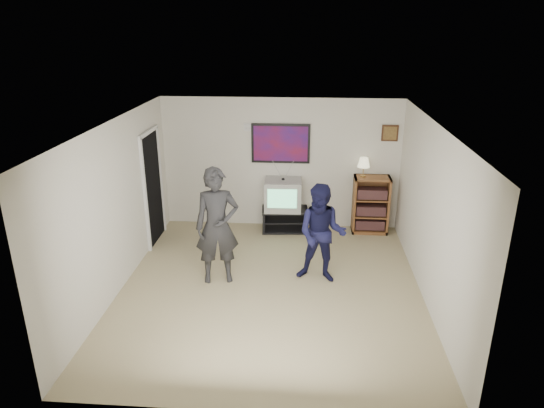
# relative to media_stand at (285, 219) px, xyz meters

# --- Properties ---
(room_shell) EXTENTS (4.51, 5.00, 2.51)m
(room_shell) POSITION_rel_media_stand_xyz_m (-0.11, -1.88, 1.03)
(room_shell) COLOR #94835E
(room_shell) RESTS_ON ground
(media_stand) EXTENTS (0.91, 0.56, 0.44)m
(media_stand) POSITION_rel_media_stand_xyz_m (0.00, 0.00, 0.00)
(media_stand) COLOR black
(media_stand) RESTS_ON room_shell
(crt_television) EXTENTS (0.70, 0.60, 0.58)m
(crt_television) POSITION_rel_media_stand_xyz_m (-0.04, 0.00, 0.51)
(crt_television) COLOR #A3A39E
(crt_television) RESTS_ON media_stand
(bookshelf) EXTENTS (0.67, 0.38, 1.10)m
(bookshelf) POSITION_rel_media_stand_xyz_m (1.62, 0.05, 0.33)
(bookshelf) COLOR brown
(bookshelf) RESTS_ON room_shell
(table_lamp) EXTENTS (0.23, 0.23, 0.36)m
(table_lamp) POSITION_rel_media_stand_xyz_m (1.44, 0.07, 1.06)
(table_lamp) COLOR #FFF9C1
(table_lamp) RESTS_ON bookshelf
(person_tall) EXTENTS (0.74, 0.57, 1.81)m
(person_tall) POSITION_rel_media_stand_xyz_m (-0.93, -2.01, 0.69)
(person_tall) COLOR #242426
(person_tall) RESTS_ON room_shell
(person_short) EXTENTS (0.85, 0.71, 1.56)m
(person_short) POSITION_rel_media_stand_xyz_m (0.65, -1.89, 0.56)
(person_short) COLOR #131436
(person_short) RESTS_ON room_shell
(controller_left) EXTENTS (0.06, 0.12, 0.03)m
(controller_left) POSITION_rel_media_stand_xyz_m (-0.98, -1.77, 0.98)
(controller_left) COLOR white
(controller_left) RESTS_ON person_tall
(controller_right) EXTENTS (0.04, 0.11, 0.03)m
(controller_right) POSITION_rel_media_stand_xyz_m (0.60, -1.70, 0.77)
(controller_right) COLOR white
(controller_right) RESTS_ON person_short
(poster) EXTENTS (1.10, 0.03, 0.75)m
(poster) POSITION_rel_media_stand_xyz_m (-0.11, 0.25, 1.43)
(poster) COLOR black
(poster) RESTS_ON room_shell
(air_vent) EXTENTS (0.28, 0.02, 0.14)m
(air_vent) POSITION_rel_media_stand_xyz_m (-0.66, 0.25, 1.73)
(air_vent) COLOR white
(air_vent) RESTS_ON room_shell
(small_picture) EXTENTS (0.30, 0.03, 0.30)m
(small_picture) POSITION_rel_media_stand_xyz_m (1.89, 0.25, 1.66)
(small_picture) COLOR black
(small_picture) RESTS_ON room_shell
(doorway) EXTENTS (0.03, 0.85, 2.00)m
(doorway) POSITION_rel_media_stand_xyz_m (-2.34, -0.63, 0.78)
(doorway) COLOR black
(doorway) RESTS_ON room_shell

